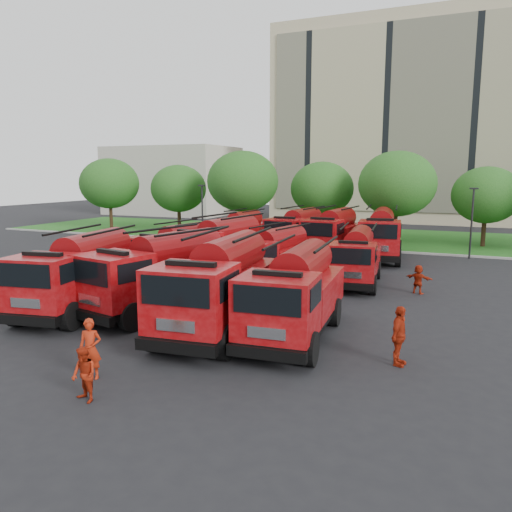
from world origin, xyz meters
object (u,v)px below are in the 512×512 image
Objects in this scene: fire_truck_1 at (160,273)px; firefighter_3 at (309,340)px; fire_truck_5 at (219,249)px; firefighter_0 at (92,378)px; fire_truck_11 at (381,234)px; firefighter_1 at (86,401)px; fire_truck_4 at (177,250)px; firefighter_4 at (233,282)px; firefighter_2 at (398,365)px; firefighter_5 at (417,294)px; fire_truck_10 at (333,233)px; fire_truck_8 at (239,230)px; fire_truck_9 at (298,231)px; fire_truck_2 at (220,285)px; fire_truck_6 at (272,256)px; fire_truck_7 at (357,257)px; fire_truck_3 at (295,293)px; fire_truck_0 at (80,273)px.

fire_truck_1 is 7.57m from firefighter_3.
fire_truck_5 reaches higher than firefighter_3.
fire_truck_5 is at bearing 80.11° from firefighter_0.
fire_truck_11 reaches higher than firefighter_0.
fire_truck_11 is 5.32× the size of firefighter_1.
fire_truck_4 reaches higher than firefighter_4.
firefighter_2 is (10.63, -2.45, -1.75)m from fire_truck_1.
firefighter_1 reaches higher than firefighter_5.
fire_truck_10 is 4.19× the size of firefighter_3.
fire_truck_8 is 27.89m from firefighter_1.
fire_truck_5 is 1.06× the size of fire_truck_9.
fire_truck_10 is at bearing 85.34° from fire_truck_2.
fire_truck_2 is 4.43× the size of firefighter_3.
fire_truck_6 is 12.95m from firefighter_2.
firefighter_5 is (3.41, -1.07, -1.53)m from fire_truck_7.
fire_truck_2 is at bearing -2.00° from firefighter_3.
firefighter_5 is at bearing 63.61° from fire_truck_3.
fire_truck_11 reaches higher than fire_truck_5.
fire_truck_9 is 25.74m from firefighter_0.
fire_truck_9 is at bearing 167.25° from fire_truck_11.
fire_truck_4 is 4.43m from firefighter_4.
fire_truck_3 is 4.17× the size of firefighter_4.
firefighter_2 is (3.96, -1.41, -1.69)m from fire_truck_3.
fire_truck_5 is at bearing -68.41° from fire_truck_8.
fire_truck_9 reaches higher than fire_truck_7.
fire_truck_6 is 14.65m from firefighter_0.
fire_truck_2 is (3.73, -1.48, 0.07)m from fire_truck_1.
firefighter_1 is at bearing -71.21° from fire_truck_8.
fire_truck_8 reaches higher than firefighter_3.
fire_truck_8 is at bearing -65.60° from firefighter_3.
fire_truck_6 is at bearing 48.20° from firefighter_2.
fire_truck_11 is (3.50, -0.07, 0.05)m from fire_truck_10.
fire_truck_11 is (10.49, 10.48, 0.26)m from fire_truck_4.
fire_truck_1 is 18.17m from fire_truck_10.
fire_truck_4 is at bearing 90.59° from firefighter_0.
firefighter_4 is at bearing -101.14° from fire_truck_10.
fire_truck_9 reaches higher than fire_truck_8.
fire_truck_9 is 3.88× the size of firefighter_2.
firefighter_2 is at bearing -14.67° from fire_truck_0.
fire_truck_11 is (7.53, 10.69, 0.02)m from fire_truck_5.
fire_truck_10 is (-3.40, 18.92, 0.06)m from fire_truck_3.
fire_truck_9 is at bearing 93.77° from fire_truck_2.
fire_truck_3 is 19.22m from fire_truck_10.
fire_truck_1 reaches higher than fire_truck_9.
fire_truck_3 is at bearing 84.44° from firefighter_1.
fire_truck_0 is at bearing 152.07° from firefighter_1.
fire_truck_1 is 4.43× the size of firefighter_4.
fire_truck_9 is 11.98m from firefighter_4.
fire_truck_1 is 9.19m from firefighter_1.
firefighter_2 is at bearing -24.05° from fire_truck_3.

